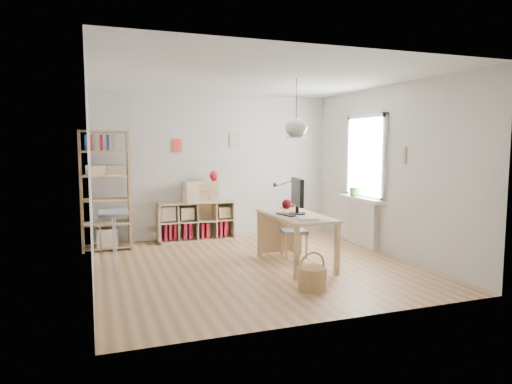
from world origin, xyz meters
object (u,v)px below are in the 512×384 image
object	(u,v)px
monitor	(297,194)
drawer_chest	(201,191)
desk	(295,221)
tall_bookshelf	(105,185)
cube_shelf	(195,224)
chair	(293,228)
storage_chest	(284,236)

from	to	relation	value
monitor	drawer_chest	bearing A→B (deg)	125.01
desk	tall_bookshelf	xyz separation A→B (m)	(-2.59, 1.95, 0.43)
tall_bookshelf	drawer_chest	distance (m)	1.71
monitor	drawer_chest	xyz separation A→B (m)	(-0.93, 2.20, -0.14)
desk	tall_bookshelf	size ratio (longest dim) A/B	0.75
cube_shelf	chair	size ratio (longest dim) A/B	1.82
cube_shelf	tall_bookshelf	size ratio (longest dim) A/B	0.70
monitor	tall_bookshelf	bearing A→B (deg)	155.28
desk	drawer_chest	size ratio (longest dim) A/B	2.32
desk	drawer_chest	world-z (taller)	drawer_chest
drawer_chest	desk	bearing A→B (deg)	-74.33
cube_shelf	monitor	size ratio (longest dim) A/B	2.31
tall_bookshelf	monitor	bearing A→B (deg)	-36.87
storage_chest	tall_bookshelf	bearing A→B (deg)	-179.40
tall_bookshelf	drawer_chest	xyz separation A→B (m)	(1.68, 0.24, -0.18)
storage_chest	monitor	size ratio (longest dim) A/B	1.13
storage_chest	drawer_chest	world-z (taller)	drawer_chest
chair	tall_bookshelf	bearing A→B (deg)	162.00
tall_bookshelf	monitor	world-z (taller)	tall_bookshelf
chair	monitor	world-z (taller)	monitor
tall_bookshelf	drawer_chest	bearing A→B (deg)	8.11
cube_shelf	monitor	world-z (taller)	monitor
desk	drawer_chest	xyz separation A→B (m)	(-0.90, 2.19, 0.25)
desk	monitor	world-z (taller)	monitor
desk	storage_chest	size ratio (longest dim) A/B	2.20
storage_chest	drawer_chest	xyz separation A→B (m)	(-1.23, 1.02, 0.73)
storage_chest	monitor	world-z (taller)	monitor
desk	cube_shelf	size ratio (longest dim) A/B	1.07
cube_shelf	chair	world-z (taller)	chair
tall_bookshelf	chair	xyz separation A→B (m)	(2.78, -1.44, -0.65)
cube_shelf	tall_bookshelf	bearing A→B (deg)	-169.81
cube_shelf	drawer_chest	distance (m)	0.62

